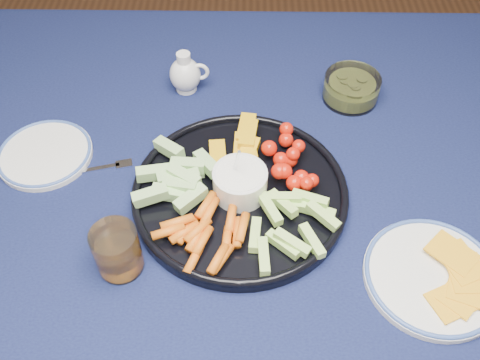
{
  "coord_description": "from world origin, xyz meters",
  "views": [
    {
      "loc": [
        -0.11,
        -0.65,
        1.5
      ],
      "look_at": [
        -0.11,
        -0.06,
        0.8
      ],
      "focal_mm": 40.0,
      "sensor_mm": 36.0,
      "label": 1
    }
  ],
  "objects_px": {
    "pickle_bowl": "(351,89)",
    "side_plate_extra": "(45,154)",
    "crudite_platter": "(238,190)",
    "dining_table": "(298,201)",
    "cheese_plate": "(433,275)",
    "juice_tumbler": "(118,253)",
    "creamer_pitcher": "(186,74)"
  },
  "relations": [
    {
      "from": "cheese_plate",
      "to": "juice_tumbler",
      "type": "relative_size",
      "value": 2.49
    },
    {
      "from": "cheese_plate",
      "to": "side_plate_extra",
      "type": "xyz_separation_m",
      "value": [
        -0.68,
        0.25,
        -0.0
      ]
    },
    {
      "from": "creamer_pitcher",
      "to": "crudite_platter",
      "type": "bearing_deg",
      "value": -68.68
    },
    {
      "from": "dining_table",
      "to": "crudite_platter",
      "type": "distance_m",
      "value": 0.17
    },
    {
      "from": "crudite_platter",
      "to": "cheese_plate",
      "type": "xyz_separation_m",
      "value": [
        0.31,
        -0.16,
        -0.01
      ]
    },
    {
      "from": "crudite_platter",
      "to": "cheese_plate",
      "type": "distance_m",
      "value": 0.35
    },
    {
      "from": "side_plate_extra",
      "to": "crudite_platter",
      "type": "bearing_deg",
      "value": -14.4
    },
    {
      "from": "creamer_pitcher",
      "to": "side_plate_extra",
      "type": "xyz_separation_m",
      "value": [
        -0.25,
        -0.2,
        -0.03
      ]
    },
    {
      "from": "dining_table",
      "to": "cheese_plate",
      "type": "relative_size",
      "value": 7.65
    },
    {
      "from": "crudite_platter",
      "to": "cheese_plate",
      "type": "height_order",
      "value": "crudite_platter"
    },
    {
      "from": "crudite_platter",
      "to": "side_plate_extra",
      "type": "distance_m",
      "value": 0.38
    },
    {
      "from": "dining_table",
      "to": "pickle_bowl",
      "type": "distance_m",
      "value": 0.26
    },
    {
      "from": "dining_table",
      "to": "cheese_plate",
      "type": "distance_m",
      "value": 0.31
    },
    {
      "from": "dining_table",
      "to": "pickle_bowl",
      "type": "bearing_deg",
      "value": 61.84
    },
    {
      "from": "crudite_platter",
      "to": "pickle_bowl",
      "type": "distance_m",
      "value": 0.36
    },
    {
      "from": "crudite_platter",
      "to": "side_plate_extra",
      "type": "xyz_separation_m",
      "value": [
        -0.37,
        0.1,
        -0.01
      ]
    },
    {
      "from": "dining_table",
      "to": "cheese_plate",
      "type": "height_order",
      "value": "cheese_plate"
    },
    {
      "from": "dining_table",
      "to": "crudite_platter",
      "type": "height_order",
      "value": "crudite_platter"
    },
    {
      "from": "side_plate_extra",
      "to": "juice_tumbler",
      "type": "bearing_deg",
      "value": -52.32
    },
    {
      "from": "dining_table",
      "to": "creamer_pitcher",
      "type": "distance_m",
      "value": 0.35
    },
    {
      "from": "pickle_bowl",
      "to": "side_plate_extra",
      "type": "height_order",
      "value": "pickle_bowl"
    },
    {
      "from": "pickle_bowl",
      "to": "side_plate_extra",
      "type": "relative_size",
      "value": 0.65
    },
    {
      "from": "creamer_pitcher",
      "to": "juice_tumbler",
      "type": "distance_m",
      "value": 0.44
    },
    {
      "from": "pickle_bowl",
      "to": "juice_tumbler",
      "type": "distance_m",
      "value": 0.59
    },
    {
      "from": "dining_table",
      "to": "creamer_pitcher",
      "type": "bearing_deg",
      "value": 134.82
    },
    {
      "from": "crudite_platter",
      "to": "cheese_plate",
      "type": "bearing_deg",
      "value": -27.2
    },
    {
      "from": "side_plate_extra",
      "to": "pickle_bowl",
      "type": "bearing_deg",
      "value": 16.41
    },
    {
      "from": "cheese_plate",
      "to": "juice_tumbler",
      "type": "distance_m",
      "value": 0.5
    },
    {
      "from": "juice_tumbler",
      "to": "crudite_platter",
      "type": "bearing_deg",
      "value": 37.19
    },
    {
      "from": "juice_tumbler",
      "to": "side_plate_extra",
      "type": "distance_m",
      "value": 0.3
    },
    {
      "from": "juice_tumbler",
      "to": "dining_table",
      "type": "bearing_deg",
      "value": 33.77
    },
    {
      "from": "crudite_platter",
      "to": "cheese_plate",
      "type": "relative_size",
      "value": 1.76
    }
  ]
}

